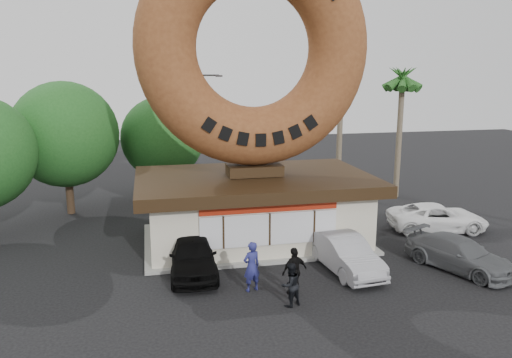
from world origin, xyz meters
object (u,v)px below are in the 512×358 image
object	(u,v)px
street_lamp	(195,128)
car_grey	(459,254)
person_right	(294,271)
person_center	(290,285)
giant_donut	(254,48)
car_black	(193,255)
car_white	(437,217)
person_left	(252,266)
car_silver	(345,254)
donut_shop	(254,206)

from	to	relation	value
street_lamp	car_grey	size ratio (longest dim) A/B	1.72
person_right	person_center	bearing A→B (deg)	46.06
giant_donut	person_center	xyz separation A→B (m)	(-0.23, -7.10, -8.39)
person_right	car_black	xyz separation A→B (m)	(-3.51, 2.82, -0.12)
giant_donut	car_black	bearing A→B (deg)	-134.45
giant_donut	car_grey	distance (m)	12.64
car_white	car_black	bearing A→B (deg)	113.04
giant_donut	person_left	distance (m)	10.02
street_lamp	car_silver	distance (m)	15.71
person_right	car_grey	world-z (taller)	person_right
car_white	person_left	bearing A→B (deg)	125.29
person_center	car_white	world-z (taller)	person_center
person_left	car_silver	size ratio (longest dim) A/B	0.43
donut_shop	person_right	bearing A→B (deg)	-88.34
person_right	street_lamp	bearing A→B (deg)	-101.64
person_right	car_silver	size ratio (longest dim) A/B	0.41
giant_donut	car_white	distance (m)	12.88
car_silver	giant_donut	bearing A→B (deg)	116.96
donut_shop	car_grey	world-z (taller)	donut_shop
person_right	car_black	bearing A→B (deg)	-57.49
street_lamp	car_grey	xyz separation A→B (m)	(9.48, -15.40, -3.81)
person_center	car_grey	world-z (taller)	person_center
street_lamp	car_white	size ratio (longest dim) A/B	1.58
person_center	car_black	bearing A→B (deg)	-74.16
giant_donut	person_left	bearing A→B (deg)	-103.25
donut_shop	street_lamp	distance (m)	10.54
person_left	car_white	distance (m)	12.12
car_black	car_grey	size ratio (longest dim) A/B	1.00
person_center	car_grey	xyz separation A→B (m)	(7.86, 1.69, -0.13)
donut_shop	giant_donut	size ratio (longest dim) A/B	1.04
street_lamp	person_right	world-z (taller)	street_lamp
donut_shop	car_grey	distance (m)	9.40
person_right	car_black	world-z (taller)	person_right
car_black	person_center	bearing A→B (deg)	-47.41
person_left	person_right	xyz separation A→B (m)	(1.49, -0.63, -0.06)
car_black	person_left	bearing A→B (deg)	-44.63
car_silver	person_center	bearing A→B (deg)	-146.10
person_right	car_white	size ratio (longest dim) A/B	0.36
car_black	car_silver	size ratio (longest dim) A/B	1.04
car_black	car_grey	bearing A→B (deg)	-7.76
car_grey	car_white	xyz separation A→B (m)	(2.05, 4.91, 0.03)
person_center	car_black	distance (m)	4.82
person_center	car_silver	xyz separation A→B (m)	(3.13, 2.60, -0.06)
donut_shop	giant_donut	world-z (taller)	giant_donut
donut_shop	car_white	distance (m)	9.75
person_right	giant_donut	bearing A→B (deg)	-107.14
giant_donut	donut_shop	bearing A→B (deg)	-90.00
street_lamp	car_silver	xyz separation A→B (m)	(4.75, -14.50, -3.74)
giant_donut	car_white	world-z (taller)	giant_donut
person_right	car_black	size ratio (longest dim) A/B	0.39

